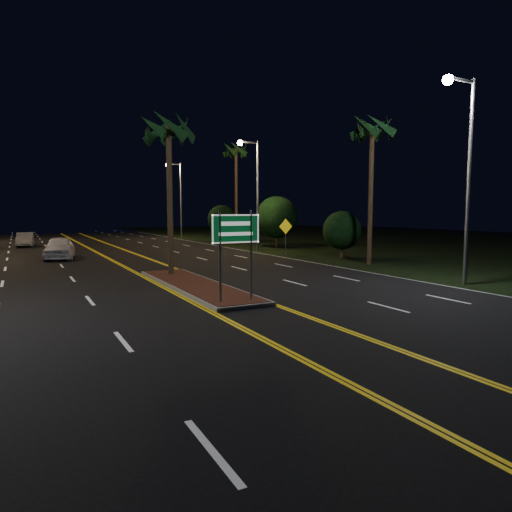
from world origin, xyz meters
TOP-DOWN VIEW (x-y plane):
  - ground at (0.00, 0.00)m, footprint 120.00×120.00m
  - grass_right at (30.00, 25.00)m, footprint 40.00×110.00m
  - median_island at (0.00, 7.00)m, footprint 2.25×10.25m
  - highway_sign at (0.00, 2.80)m, footprint 1.80×0.08m
  - streetlight_right_near at (10.61, 2.00)m, footprint 1.91×0.44m
  - streetlight_right_mid at (10.61, 22.00)m, footprint 1.91×0.44m
  - streetlight_right_far at (10.61, 42.00)m, footprint 1.91×0.44m
  - palm_median at (0.00, 10.50)m, footprint 2.40×2.40m
  - palm_right_near at (12.50, 10.00)m, footprint 2.40×2.40m
  - palm_right_far at (12.80, 30.00)m, footprint 2.40×2.40m
  - shrub_near at (13.50, 14.00)m, footprint 2.70×2.70m
  - shrub_mid at (14.00, 24.00)m, footprint 3.78×3.78m
  - shrub_far at (13.80, 36.00)m, footprint 3.24×3.24m
  - car_near at (-4.27, 22.46)m, footprint 3.14×5.73m
  - car_far at (-6.19, 35.90)m, footprint 2.28×4.67m
  - warning_sign at (10.99, 17.49)m, footprint 1.14×0.11m

SIDE VIEW (x-z plane):
  - ground at x=0.00m, z-range 0.00..0.00m
  - grass_right at x=30.00m, z-range 0.00..0.01m
  - median_island at x=0.00m, z-range 0.00..0.17m
  - car_far at x=-6.19m, z-range 0.00..1.51m
  - car_near at x=-4.27m, z-range 0.00..1.81m
  - warning_sign at x=10.99m, z-range 0.43..3.15m
  - shrub_near at x=13.50m, z-range 0.30..3.60m
  - shrub_far at x=13.80m, z-range 0.36..4.32m
  - highway_sign at x=0.00m, z-range 0.80..4.00m
  - shrub_mid at x=14.00m, z-range 0.42..5.04m
  - streetlight_right_near at x=10.61m, z-range 1.16..10.16m
  - streetlight_right_mid at x=10.61m, z-range 1.16..10.16m
  - streetlight_right_far at x=10.61m, z-range 1.16..10.16m
  - palm_median at x=0.00m, z-range 3.13..11.43m
  - palm_right_near at x=12.50m, z-range 3.56..12.86m
  - palm_right_far at x=12.80m, z-range 3.99..14.29m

